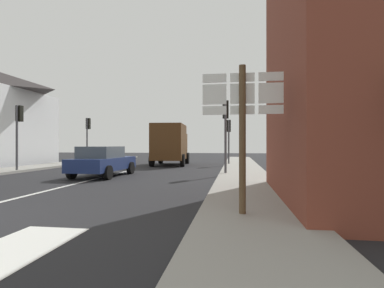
{
  "coord_description": "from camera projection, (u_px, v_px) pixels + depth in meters",
  "views": [
    {
      "loc": [
        6.28,
        -5.09,
        1.56
      ],
      "look_at": [
        3.6,
        13.43,
        1.6
      ],
      "focal_mm": 28.08,
      "sensor_mm": 36.0,
      "label": 1
    }
  ],
  "objects": [
    {
      "name": "sidewalk_right",
      "position": [
        245.0,
        179.0,
        12.9
      ],
      "size": [
        2.4,
        44.0,
        0.14
      ],
      "primitive_type": "cube",
      "color": "gray",
      "rests_on": "ground"
    },
    {
      "name": "sedan_far",
      "position": [
        103.0,
        161.0,
        14.68
      ],
      "size": [
        2.06,
        4.25,
        1.47
      ],
      "color": "navy",
      "rests_on": "ground"
    },
    {
      "name": "route_sign_post",
      "position": [
        242.0,
        123.0,
        6.2
      ],
      "size": [
        1.66,
        0.14,
        3.2
      ],
      "color": "brown",
      "rests_on": "ground"
    },
    {
      "name": "traffic_light_far_right",
      "position": [
        229.0,
        132.0,
        22.56
      ],
      "size": [
        0.3,
        0.49,
        3.42
      ],
      "color": "#47474C",
      "rests_on": "ground"
    },
    {
      "name": "lane_centre_stripe",
      "position": [
        75.0,
        184.0,
        11.87
      ],
      "size": [
        0.16,
        12.0,
        0.01
      ],
      "primitive_type": "cube",
      "color": "silver",
      "rests_on": "ground"
    },
    {
      "name": "traffic_light_far_left",
      "position": [
        88.0,
        130.0,
        24.77
      ],
      "size": [
        0.3,
        0.49,
        3.75
      ],
      "color": "#47474C",
      "rests_on": "ground"
    },
    {
      "name": "traffic_light_near_left",
      "position": [
        19.0,
        123.0,
        16.86
      ],
      "size": [
        0.3,
        0.49,
        3.76
      ],
      "color": "#47474C",
      "rests_on": "ground"
    },
    {
      "name": "lane_turn_arrow",
      "position": [
        17.0,
        248.0,
        4.52
      ],
      "size": [
        1.2,
        2.2,
        0.01
      ],
      "primitive_type": "cube",
      "color": "silver",
      "rests_on": "ground"
    },
    {
      "name": "delivery_truck",
      "position": [
        170.0,
        143.0,
        22.72
      ],
      "size": [
        2.74,
        5.12,
        3.05
      ],
      "color": "#4C2D14",
      "rests_on": "ground"
    },
    {
      "name": "traffic_light_near_right",
      "position": [
        226.0,
        120.0,
        15.2
      ],
      "size": [
        0.3,
        0.49,
        3.79
      ],
      "color": "#47474C",
      "rests_on": "ground"
    },
    {
      "name": "ground_plane",
      "position": [
        115.0,
        174.0,
        15.83
      ],
      "size": [
        80.0,
        80.0,
        0.0
      ],
      "primitive_type": "plane",
      "color": "#232326"
    }
  ]
}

